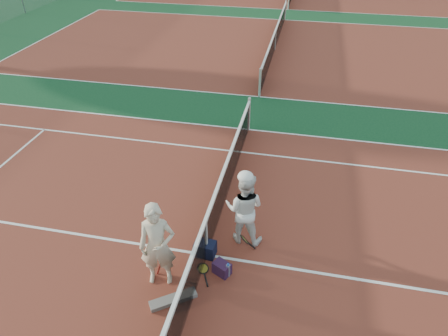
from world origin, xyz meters
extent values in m
plane|color=#103B1E|center=(0.00, 0.00, 0.00)|extent=(130.00, 130.00, 0.00)
cube|color=maroon|center=(0.00, 0.00, 0.00)|extent=(23.77, 10.97, 0.01)
cube|color=maroon|center=(0.00, 13.50, 0.00)|extent=(23.77, 10.97, 0.01)
imported|color=beige|center=(-0.72, -0.79, 0.93)|extent=(0.76, 0.59, 1.85)
imported|color=white|center=(0.67, 0.66, 0.86)|extent=(0.87, 0.70, 1.72)
cube|color=black|center=(-0.03, 0.01, 0.17)|extent=(0.45, 0.33, 0.34)
cube|color=#27102C|center=(0.41, -0.40, 0.14)|extent=(0.41, 0.36, 0.28)
cube|color=#68635E|center=(-0.33, -1.23, 0.05)|extent=(0.84, 0.68, 0.09)
cylinder|color=silver|center=(0.54, -0.44, 0.15)|extent=(0.09, 0.09, 0.30)
camera|label=1|loc=(1.57, -5.63, 6.30)|focal=32.00mm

